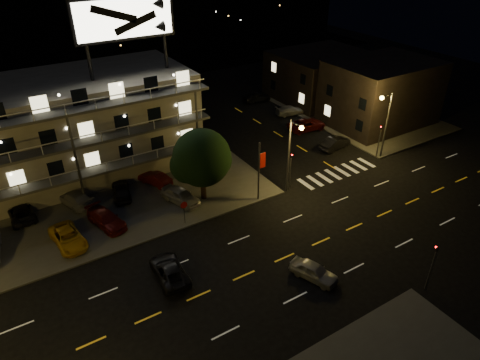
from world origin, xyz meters
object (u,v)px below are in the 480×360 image
road_car_west (169,270)px  lot_car_7 (74,198)px  lot_car_2 (68,238)px  side_car_0 (335,143)px  lot_car_4 (181,196)px  tree (201,159)px  road_car_east (314,271)px

road_car_west → lot_car_7: bearing=-70.8°
lot_car_2 → side_car_0: side_car_0 is taller
lot_car_4 → side_car_0: (21.27, 1.01, -0.16)m
tree → lot_car_7: bearing=153.0°
lot_car_7 → road_car_west: lot_car_7 is taller
road_car_east → road_car_west: bearing=127.0°
side_car_0 → road_car_west: bearing=101.0°
lot_car_2 → lot_car_4: bearing=-2.5°
lot_car_4 → road_car_east: lot_car_4 is taller
lot_car_2 → side_car_0: 32.27m
lot_car_7 → side_car_0: 30.54m
side_car_0 → tree: bearing=84.9°
lot_car_7 → side_car_0: size_ratio=1.08×
road_car_east → road_car_west: (-9.52, 6.05, -0.00)m
lot_car_4 → road_car_west: lot_car_4 is taller
road_car_east → road_car_west: size_ratio=0.82×
lot_car_4 → lot_car_7: size_ratio=0.91×
lot_car_2 → road_car_east: (15.31, -14.19, -0.15)m
lot_car_7 → side_car_0: bearing=154.0°
tree → side_car_0: size_ratio=1.66×
lot_car_2 → road_car_west: size_ratio=1.00×
tree → lot_car_7: size_ratio=1.53×
tree → lot_car_7: 13.10m
road_car_east → side_car_0: bearing=22.8°
tree → lot_car_7: (-11.20, 5.71, -3.70)m
tree → lot_car_2: 13.69m
lot_car_4 → side_car_0: size_ratio=0.98×
lot_car_4 → lot_car_2: bearing=165.8°
lot_car_4 → road_car_west: bearing=-138.3°
side_car_0 → lot_car_7: bearing=72.5°
lot_car_2 → side_car_0: (32.22, 1.80, -0.07)m
tree → lot_car_7: tree is taller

